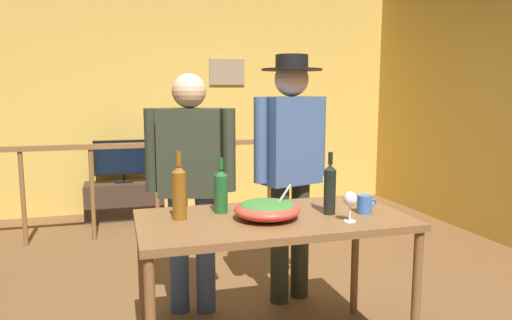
# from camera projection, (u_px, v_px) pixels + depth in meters

# --- Properties ---
(ground_plane) EXTENTS (8.11, 8.11, 0.00)m
(ground_plane) POSITION_uv_depth(u_px,v_px,m) (264.00, 307.00, 3.33)
(ground_plane) COLOR brown
(back_wall) EXTENTS (5.43, 0.10, 2.87)m
(back_wall) POSITION_uv_depth(u_px,v_px,m) (191.00, 96.00, 6.09)
(back_wall) COLOR gold
(back_wall) RESTS_ON ground_plane
(side_wall_right) EXTENTS (0.10, 4.68, 2.87)m
(side_wall_right) POSITION_uv_depth(u_px,v_px,m) (496.00, 97.00, 4.77)
(side_wall_right) COLOR gold
(side_wall_right) RESTS_ON ground_plane
(framed_picture) EXTENTS (0.46, 0.03, 0.33)m
(framed_picture) POSITION_uv_depth(u_px,v_px,m) (227.00, 72.00, 6.11)
(framed_picture) COLOR gray
(stair_railing) EXTENTS (3.27, 0.10, 1.03)m
(stair_railing) POSITION_uv_depth(u_px,v_px,m) (174.00, 173.00, 4.99)
(stair_railing) COLOR brown
(stair_railing) RESTS_ON ground_plane
(tv_console) EXTENTS (0.90, 0.40, 0.43)m
(tv_console) POSITION_uv_depth(u_px,v_px,m) (125.00, 200.00, 5.68)
(tv_console) COLOR #38281E
(tv_console) RESTS_ON ground_plane
(flat_screen_tv) EXTENTS (0.65, 0.12, 0.50)m
(flat_screen_tv) POSITION_uv_depth(u_px,v_px,m) (123.00, 158.00, 5.58)
(flat_screen_tv) COLOR black
(flat_screen_tv) RESTS_ON tv_console
(serving_table) EXTENTS (1.47, 0.77, 0.81)m
(serving_table) POSITION_uv_depth(u_px,v_px,m) (273.00, 230.00, 2.64)
(serving_table) COLOR brown
(serving_table) RESTS_ON ground_plane
(salad_bowl) EXTENTS (0.36, 0.36, 0.19)m
(salad_bowl) POSITION_uv_depth(u_px,v_px,m) (267.00, 209.00, 2.57)
(salad_bowl) COLOR #CC3D2D
(salad_bowl) RESTS_ON serving_table
(wine_glass) EXTENTS (0.07, 0.07, 0.16)m
(wine_glass) POSITION_uv_depth(u_px,v_px,m) (350.00, 200.00, 2.50)
(wine_glass) COLOR silver
(wine_glass) RESTS_ON serving_table
(wine_bottle_dark) EXTENTS (0.07, 0.07, 0.35)m
(wine_bottle_dark) POSITION_uv_depth(u_px,v_px,m) (330.00, 188.00, 2.66)
(wine_bottle_dark) COLOR black
(wine_bottle_dark) RESTS_ON serving_table
(wine_bottle_amber) EXTENTS (0.08, 0.08, 0.37)m
(wine_bottle_amber) POSITION_uv_depth(u_px,v_px,m) (179.00, 191.00, 2.55)
(wine_bottle_amber) COLOR brown
(wine_bottle_amber) RESTS_ON serving_table
(wine_bottle_green) EXTENTS (0.08, 0.08, 0.31)m
(wine_bottle_green) POSITION_uv_depth(u_px,v_px,m) (221.00, 190.00, 2.69)
(wine_bottle_green) COLOR #1E5628
(wine_bottle_green) RESTS_ON serving_table
(mug_blue) EXTENTS (0.12, 0.08, 0.10)m
(mug_blue) POSITION_uv_depth(u_px,v_px,m) (365.00, 204.00, 2.69)
(mug_blue) COLOR #3866B2
(mug_blue) RESTS_ON serving_table
(person_standing_left) EXTENTS (0.57, 0.32, 1.61)m
(person_standing_left) POSITION_uv_depth(u_px,v_px,m) (191.00, 174.00, 3.15)
(person_standing_left) COLOR #3D5684
(person_standing_left) RESTS_ON ground_plane
(person_standing_right) EXTENTS (0.58, 0.42, 1.74)m
(person_standing_right) POSITION_uv_depth(u_px,v_px,m) (291.00, 155.00, 3.33)
(person_standing_right) COLOR #2D3323
(person_standing_right) RESTS_ON ground_plane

